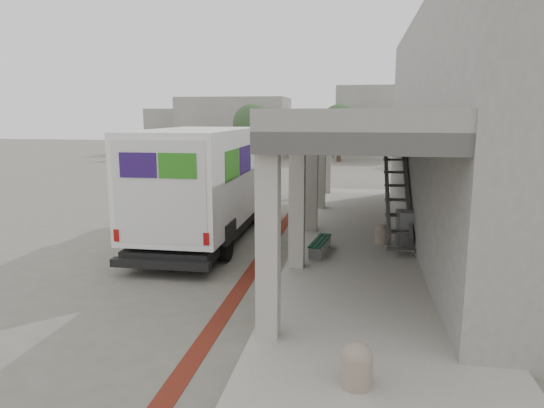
# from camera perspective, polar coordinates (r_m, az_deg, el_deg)

# --- Properties ---
(ground) EXTENTS (120.00, 120.00, 0.00)m
(ground) POSITION_cam_1_polar(r_m,az_deg,el_deg) (12.50, -7.09, -7.95)
(ground) COLOR #615D53
(ground) RESTS_ON ground
(bike_lane_stripe) EXTENTS (0.35, 40.00, 0.01)m
(bike_lane_stripe) POSITION_cam_1_polar(r_m,az_deg,el_deg) (14.12, -0.81, -5.68)
(bike_lane_stripe) COLOR maroon
(bike_lane_stripe) RESTS_ON ground
(sidewalk) EXTENTS (4.40, 28.00, 0.12)m
(sidewalk) POSITION_cam_1_polar(r_m,az_deg,el_deg) (11.97, 11.75, -8.63)
(sidewalk) COLOR gray
(sidewalk) RESTS_ON ground
(transit_building) EXTENTS (7.60, 17.00, 7.00)m
(transit_building) POSITION_cam_1_polar(r_m,az_deg,el_deg) (16.17, 21.92, 7.85)
(transit_building) COLOR gray
(transit_building) RESTS_ON ground
(distant_backdrop) EXTENTS (28.00, 10.00, 6.50)m
(distant_backdrop) POSITION_cam_1_polar(r_m,az_deg,el_deg) (47.65, 2.29, 9.00)
(distant_backdrop) COLOR gray
(distant_backdrop) RESTS_ON ground
(tree_left) EXTENTS (3.20, 3.20, 4.80)m
(tree_left) POSITION_cam_1_polar(r_m,az_deg,el_deg) (40.24, -2.32, 9.41)
(tree_left) COLOR #38281C
(tree_left) RESTS_ON ground
(tree_mid) EXTENTS (3.20, 3.20, 4.80)m
(tree_mid) POSITION_cam_1_polar(r_m,az_deg,el_deg) (41.36, 7.94, 9.35)
(tree_mid) COLOR #38281C
(tree_mid) RESTS_ON ground
(tree_right) EXTENTS (3.20, 3.20, 4.80)m
(tree_right) POSITION_cam_1_polar(r_m,az_deg,el_deg) (40.84, 19.30, 8.85)
(tree_right) COLOR #38281C
(tree_right) RESTS_ON ground
(fedex_truck) EXTENTS (2.68, 8.28, 3.52)m
(fedex_truck) POSITION_cam_1_polar(r_m,az_deg,el_deg) (15.38, -7.70, 2.69)
(fedex_truck) COLOR black
(fedex_truck) RESTS_ON ground
(bench) EXTENTS (0.55, 1.62, 0.37)m
(bench) POSITION_cam_1_polar(r_m,az_deg,el_deg) (13.62, 5.68, -4.67)
(bench) COLOR slate
(bench) RESTS_ON sidewalk
(bollard_near) EXTENTS (0.45, 0.45, 0.67)m
(bollard_near) POSITION_cam_1_polar(r_m,az_deg,el_deg) (7.32, 9.93, -18.07)
(bollard_near) COLOR gray
(bollard_near) RESTS_ON sidewalk
(bollard_far) EXTENTS (0.40, 0.40, 0.59)m
(bollard_far) POSITION_cam_1_polar(r_m,az_deg,el_deg) (14.91, 12.83, -3.43)
(bollard_far) COLOR gray
(bollard_far) RESTS_ON sidewalk
(utility_cabinet) EXTENTS (0.54, 0.68, 1.06)m
(utility_cabinet) POSITION_cam_1_polar(r_m,az_deg,el_deg) (14.68, 15.43, -2.82)
(utility_cabinet) COLOR gray
(utility_cabinet) RESTS_ON sidewalk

